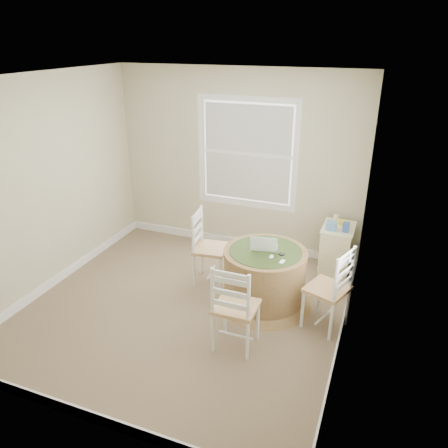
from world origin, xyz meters
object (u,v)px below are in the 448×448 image
at_px(chair_near, 236,306).
at_px(chair_right, 327,289).
at_px(round_table, 265,275).
at_px(chair_left, 211,248).
at_px(corner_chest, 336,251).
at_px(laptop, 264,247).

bearing_deg(chair_near, chair_right, -140.27).
xyz_separation_m(round_table, chair_right, (0.75, -0.20, 0.10)).
height_order(chair_left, corner_chest, chair_left).
relative_size(round_table, chair_left, 1.21).
height_order(round_table, corner_chest, corner_chest).
bearing_deg(round_table, chair_near, -83.26).
height_order(round_table, chair_right, chair_right).
bearing_deg(laptop, chair_left, -25.84).
distance_m(chair_near, chair_right, 1.04).
height_order(chair_near, chair_right, same).
height_order(round_table, laptop, laptop).
height_order(chair_near, corner_chest, chair_near).
bearing_deg(corner_chest, chair_near, -111.70).
relative_size(chair_right, corner_chest, 1.34).
bearing_deg(chair_left, chair_near, -153.53).
distance_m(chair_right, laptop, 0.86).
height_order(round_table, chair_near, chair_near).
xyz_separation_m(chair_right, laptop, (-0.78, 0.25, 0.25)).
relative_size(round_table, corner_chest, 1.62).
distance_m(chair_right, corner_chest, 1.17).
distance_m(chair_left, laptop, 0.81).
height_order(chair_right, corner_chest, chair_right).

